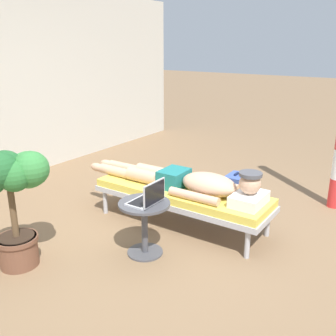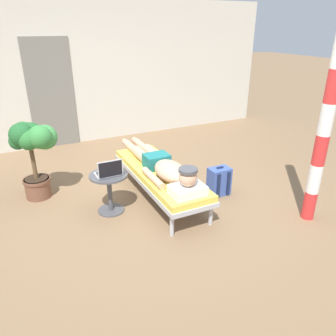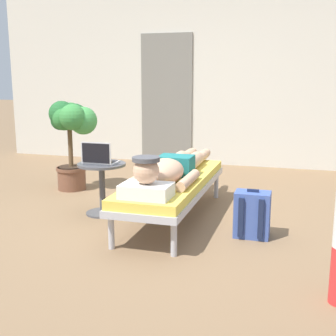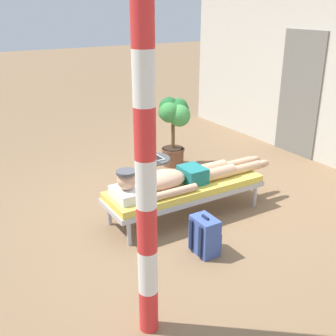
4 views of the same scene
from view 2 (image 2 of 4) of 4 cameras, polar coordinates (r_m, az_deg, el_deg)
The scene contains 10 objects.
ground_plane at distance 4.46m, azimuth -3.24°, elevation -6.14°, with size 40.00×40.00×0.00m, color #846647.
house_wall_back at distance 6.89m, azimuth -12.39°, elevation 16.01°, with size 7.60×0.20×2.70m, color beige.
house_door_panel at distance 6.67m, azimuth -19.77°, elevation 12.06°, with size 0.84×0.03×2.04m, color slate.
lounge_chair at distance 4.45m, azimuth -1.46°, elevation -1.21°, with size 0.62×1.98×0.42m.
person_reclining at distance 4.29m, azimuth -0.92°, elevation 0.38°, with size 0.53×2.17×0.33m.
side_table at distance 4.18m, azimuth -10.25°, elevation -3.18°, with size 0.48×0.48×0.52m.
laptop at distance 4.04m, azimuth -10.27°, elevation -0.63°, with size 0.31×0.24×0.23m.
backpack at distance 4.66m, azimuth 8.89°, elevation -2.33°, with size 0.30×0.26×0.42m.
potted_plant at distance 4.67m, azimuth -22.64°, elevation 3.67°, with size 0.61×0.58×1.09m.
porch_post at distance 4.03m, azimuth 26.01°, elevation 7.63°, with size 0.15×0.15×2.53m.
Camera 2 is at (-1.48, -3.57, 2.23)m, focal length 34.79 mm.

